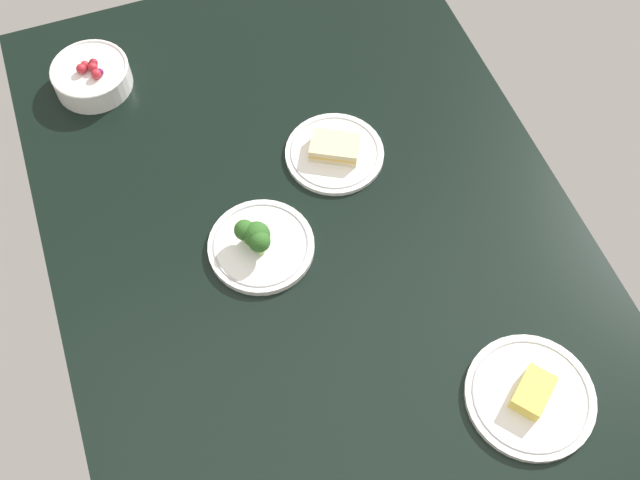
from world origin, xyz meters
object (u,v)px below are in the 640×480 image
plate_broccoli (259,243)px  plate_cheese (531,396)px  plate_sandwich (335,152)px  bowl_berries (92,76)px

plate_broccoli → plate_cheese: bearing=38.3°
plate_broccoli → plate_sandwich: size_ratio=1.00×
plate_cheese → plate_broccoli: bearing=-141.7°
plate_cheese → plate_sandwich: 61.96cm
bowl_berries → plate_broccoli: bearing=22.8°
plate_cheese → plate_broccoli: size_ratio=1.10×
bowl_berries → plate_sandwich: bearing=50.3°
plate_cheese → plate_sandwich: bearing=-167.2°
plate_cheese → plate_broccoli: (-44.38, -35.07, 1.00)cm
bowl_berries → plate_sandwich: (35.75, 43.07, -1.90)cm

